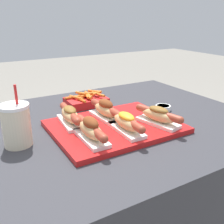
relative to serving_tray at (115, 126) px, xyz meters
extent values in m
cube|color=#333338|center=(-0.05, 0.08, -0.36)|extent=(1.27, 0.89, 0.70)
cube|color=red|center=(0.00, 0.00, 0.00)|extent=(0.44, 0.34, 0.02)
cube|color=white|center=(-0.13, -0.07, 0.02)|extent=(0.06, 0.16, 0.01)
ellipsoid|color=tan|center=(-0.13, -0.07, 0.04)|extent=(0.05, 0.14, 0.04)
cylinder|color=#9E3D28|center=(-0.13, -0.07, 0.05)|extent=(0.03, 0.18, 0.03)
sphere|color=#9E3D28|center=(-0.13, -0.16, 0.05)|extent=(0.03, 0.03, 0.03)
sphere|color=#9E3D28|center=(-0.13, 0.02, 0.05)|extent=(0.03, 0.03, 0.03)
ellipsoid|color=brown|center=(-0.13, -0.07, 0.07)|extent=(0.04, 0.08, 0.03)
cube|color=white|center=(0.00, -0.07, 0.02)|extent=(0.06, 0.16, 0.01)
ellipsoid|color=tan|center=(0.00, -0.07, 0.04)|extent=(0.05, 0.14, 0.04)
cylinder|color=#9E3D28|center=(0.00, -0.07, 0.05)|extent=(0.03, 0.18, 0.03)
sphere|color=#9E3D28|center=(0.00, -0.16, 0.05)|extent=(0.03, 0.03, 0.03)
sphere|color=#9E3D28|center=(0.00, 0.02, 0.05)|extent=(0.03, 0.03, 0.03)
ellipsoid|color=gold|center=(0.00, -0.07, 0.06)|extent=(0.04, 0.08, 0.02)
cube|color=white|center=(0.13, -0.08, 0.02)|extent=(0.10, 0.17, 0.01)
ellipsoid|color=tan|center=(0.13, -0.08, 0.04)|extent=(0.08, 0.15, 0.04)
cylinder|color=#9E3D28|center=(0.13, -0.08, 0.05)|extent=(0.07, 0.18, 0.03)
sphere|color=#9E3D28|center=(0.15, -0.16, 0.05)|extent=(0.03, 0.03, 0.03)
sphere|color=#9E3D28|center=(0.11, 0.01, 0.05)|extent=(0.03, 0.03, 0.03)
ellipsoid|color=brown|center=(0.13, -0.08, 0.06)|extent=(0.06, 0.09, 0.02)
cube|color=white|center=(-0.14, 0.08, 0.02)|extent=(0.07, 0.17, 0.01)
ellipsoid|color=tan|center=(-0.14, 0.08, 0.04)|extent=(0.06, 0.15, 0.04)
cylinder|color=#9E3D28|center=(-0.14, 0.08, 0.05)|extent=(0.04, 0.18, 0.03)
sphere|color=#9E3D28|center=(-0.14, -0.01, 0.05)|extent=(0.03, 0.03, 0.03)
sphere|color=#9E3D28|center=(-0.13, 0.17, 0.05)|extent=(0.03, 0.03, 0.03)
ellipsoid|color=brown|center=(-0.14, 0.08, 0.06)|extent=(0.05, 0.08, 0.02)
cube|color=white|center=(0.00, 0.07, 0.02)|extent=(0.07, 0.16, 0.01)
ellipsoid|color=tan|center=(0.00, 0.07, 0.04)|extent=(0.05, 0.14, 0.04)
cylinder|color=#9E3D28|center=(0.00, 0.07, 0.05)|extent=(0.03, 0.18, 0.03)
sphere|color=#9E3D28|center=(0.00, -0.02, 0.05)|extent=(0.03, 0.03, 0.03)
sphere|color=#9E3D28|center=(0.00, 0.16, 0.05)|extent=(0.03, 0.03, 0.03)
ellipsoid|color=brown|center=(0.00, 0.07, 0.07)|extent=(0.04, 0.08, 0.03)
cylinder|color=white|center=(0.28, 0.06, 0.00)|extent=(0.06, 0.06, 0.02)
cylinder|color=red|center=(0.28, 0.06, 0.01)|extent=(0.05, 0.05, 0.01)
cylinder|color=beige|center=(-0.33, 0.04, 0.05)|extent=(0.09, 0.09, 0.12)
cylinder|color=white|center=(-0.33, 0.04, 0.12)|extent=(0.09, 0.09, 0.01)
cylinder|color=red|center=(-0.32, 0.04, 0.16)|extent=(0.01, 0.01, 0.06)
cube|color=red|center=(0.02, 0.29, 0.01)|extent=(0.18, 0.12, 0.03)
cylinder|color=orange|center=(-0.03, 0.31, 0.03)|extent=(0.08, 0.01, 0.01)
cylinder|color=orange|center=(0.02, 0.29, 0.04)|extent=(0.07, 0.02, 0.01)
cylinder|color=orange|center=(0.02, 0.29, 0.03)|extent=(0.06, 0.06, 0.01)
cylinder|color=orange|center=(0.07, 0.27, 0.04)|extent=(0.03, 0.08, 0.01)
cylinder|color=orange|center=(0.00, 0.31, 0.03)|extent=(0.06, 0.01, 0.01)
cylinder|color=orange|center=(0.07, 0.28, 0.04)|extent=(0.06, 0.03, 0.01)
cylinder|color=orange|center=(0.04, 0.33, 0.03)|extent=(0.02, 0.07, 0.01)
cylinder|color=orange|center=(0.05, 0.30, 0.04)|extent=(0.09, 0.03, 0.01)
cylinder|color=orange|center=(0.03, 0.27, 0.04)|extent=(0.03, 0.06, 0.01)
cylinder|color=orange|center=(-0.02, 0.25, 0.03)|extent=(0.02, 0.06, 0.01)
cylinder|color=orange|center=(0.07, 0.30, 0.05)|extent=(0.05, 0.06, 0.01)
cylinder|color=orange|center=(0.00, 0.31, 0.05)|extent=(0.04, 0.05, 0.01)
cylinder|color=orange|center=(0.02, 0.28, 0.04)|extent=(0.02, 0.06, 0.01)
cylinder|color=orange|center=(-0.03, 0.29, 0.04)|extent=(0.04, 0.08, 0.01)
camera|label=1|loc=(-0.44, -0.74, 0.38)|focal=42.00mm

